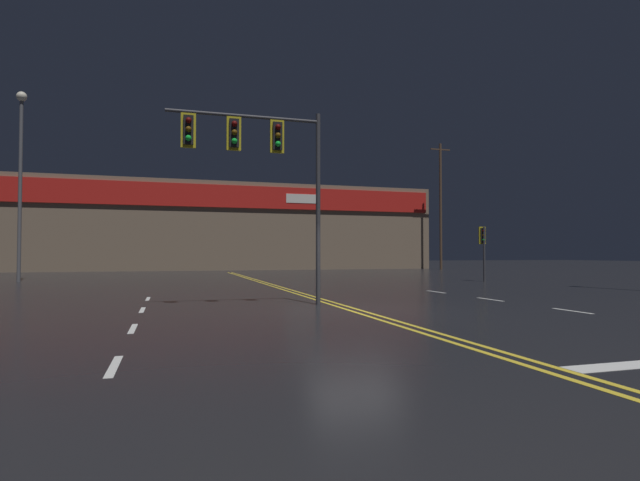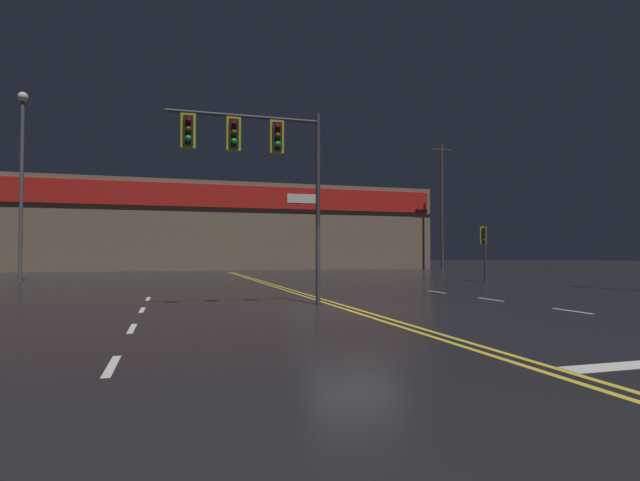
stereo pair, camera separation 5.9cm
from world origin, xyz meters
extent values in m
plane|color=black|center=(0.00, 0.00, 0.00)|extent=(200.00, 200.00, 0.00)
cube|color=gold|center=(-0.15, 0.00, 0.00)|extent=(0.12, 60.00, 0.01)
cube|color=gold|center=(0.15, 0.00, 0.00)|extent=(0.12, 60.00, 0.01)
cube|color=silver|center=(-5.57, -5.40, 0.00)|extent=(0.12, 1.40, 0.01)
cube|color=silver|center=(-5.57, -1.80, 0.00)|extent=(0.12, 1.40, 0.01)
cube|color=silver|center=(-5.57, 1.80, 0.00)|extent=(0.12, 1.40, 0.01)
cube|color=silver|center=(-5.57, 5.40, 0.00)|extent=(0.12, 1.40, 0.01)
cube|color=silver|center=(5.57, -1.80, 0.00)|extent=(0.12, 1.40, 0.01)
cube|color=silver|center=(5.57, 1.80, 0.00)|extent=(0.12, 1.40, 0.01)
cube|color=silver|center=(5.57, 5.40, 0.00)|extent=(0.12, 1.40, 0.01)
cylinder|color=#38383D|center=(-0.51, 1.84, 2.93)|extent=(0.14, 0.14, 5.86)
cylinder|color=#38383D|center=(-2.77, 1.84, 5.61)|extent=(4.51, 0.10, 0.10)
cube|color=black|center=(-1.80, 1.84, 5.07)|extent=(0.28, 0.24, 0.84)
cube|color=gold|center=(-1.80, 1.84, 5.07)|extent=(0.42, 0.08, 0.99)
sphere|color=#500705|center=(-1.80, 1.68, 5.32)|extent=(0.17, 0.17, 0.17)
sphere|color=#543707|center=(-1.80, 1.68, 5.07)|extent=(0.17, 0.17, 0.17)
sphere|color=green|center=(-1.80, 1.68, 4.82)|extent=(0.17, 0.17, 0.17)
cube|color=black|center=(-3.09, 1.84, 5.07)|extent=(0.28, 0.24, 0.84)
cube|color=gold|center=(-3.09, 1.84, 5.07)|extent=(0.42, 0.08, 0.99)
sphere|color=#500705|center=(-3.09, 1.68, 5.32)|extent=(0.17, 0.17, 0.17)
sphere|color=#543707|center=(-3.09, 1.68, 5.07)|extent=(0.17, 0.17, 0.17)
sphere|color=green|center=(-3.09, 1.68, 4.82)|extent=(0.17, 0.17, 0.17)
cube|color=black|center=(-4.38, 1.84, 5.07)|extent=(0.28, 0.24, 0.84)
cube|color=gold|center=(-4.38, 1.84, 5.07)|extent=(0.42, 0.08, 0.99)
sphere|color=#500705|center=(-4.38, 1.68, 5.32)|extent=(0.17, 0.17, 0.17)
sphere|color=#543707|center=(-4.38, 1.68, 5.07)|extent=(0.17, 0.17, 0.17)
sphere|color=green|center=(-4.38, 1.68, 4.82)|extent=(0.17, 0.17, 0.17)
cylinder|color=#38383D|center=(12.19, 11.57, 1.54)|extent=(0.13, 0.13, 3.08)
cube|color=black|center=(12.19, 11.75, 2.61)|extent=(0.28, 0.24, 0.84)
cube|color=gold|center=(12.19, 11.75, 2.61)|extent=(0.42, 0.08, 0.99)
sphere|color=#500705|center=(12.19, 11.59, 2.87)|extent=(0.17, 0.17, 0.17)
sphere|color=#543707|center=(12.19, 11.59, 2.61)|extent=(0.17, 0.17, 0.17)
sphere|color=green|center=(12.19, 11.59, 2.36)|extent=(0.17, 0.17, 0.17)
cylinder|color=#59595E|center=(-13.04, 19.11, 5.18)|extent=(0.20, 0.20, 10.37)
sphere|color=silver|center=(-13.04, 19.11, 10.54)|extent=(0.56, 0.56, 0.56)
cube|color=#7A6651|center=(0.00, 40.27, 4.29)|extent=(43.75, 10.00, 8.58)
cube|color=red|center=(0.00, 35.17, 7.08)|extent=(42.87, 0.20, 2.15)
cube|color=white|center=(7.66, 35.12, 7.08)|extent=(3.20, 0.16, 0.90)
cylinder|color=#4C3828|center=(21.65, 32.41, 6.46)|extent=(0.26, 0.26, 12.91)
cube|color=#4C3828|center=(21.65, 32.41, 12.31)|extent=(2.20, 0.12, 0.12)
camera|label=1|loc=(-4.85, -12.77, 1.53)|focal=28.00mm
camera|label=2|loc=(-4.79, -12.79, 1.53)|focal=28.00mm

